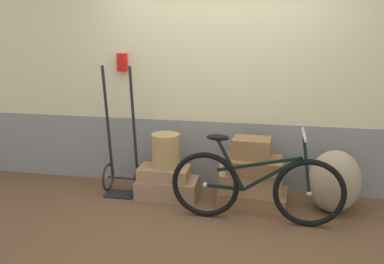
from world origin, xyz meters
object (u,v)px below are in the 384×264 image
(suitcase_1, at_px, (164,173))
(bicycle, at_px, (255,187))
(luggage_trolley, at_px, (122,165))
(suitcase_3, at_px, (249,180))
(suitcase_4, at_px, (254,165))
(wicker_basket, at_px, (166,151))
(suitcase_2, at_px, (253,197))
(burlap_sack, at_px, (334,181))
(suitcase_0, at_px, (167,188))
(suitcase_5, at_px, (252,148))

(suitcase_1, relative_size, bicycle, 0.33)
(suitcase_1, distance_m, luggage_trolley, 0.50)
(suitcase_3, bearing_deg, suitcase_4, -17.88)
(wicker_basket, xyz_separation_m, luggage_trolley, (-0.52, 0.04, -0.21))
(suitcase_2, xyz_separation_m, suitcase_4, (-0.00, 0.00, 0.36))
(luggage_trolley, bearing_deg, burlap_sack, -1.73)
(suitcase_1, bearing_deg, wicker_basket, 35.25)
(bicycle, bearing_deg, suitcase_2, 94.22)
(luggage_trolley, bearing_deg, suitcase_1, -6.26)
(suitcase_0, relative_size, bicycle, 0.40)
(wicker_basket, bearing_deg, suitcase_4, -0.24)
(suitcase_0, xyz_separation_m, luggage_trolley, (-0.53, 0.05, 0.22))
(burlap_sack, distance_m, bicycle, 0.86)
(suitcase_5, bearing_deg, burlap_sack, -1.38)
(suitcase_5, bearing_deg, suitcase_1, -174.56)
(suitcase_4, bearing_deg, suitcase_1, 179.83)
(suitcase_0, xyz_separation_m, suitcase_2, (0.94, 0.00, -0.03))
(suitcase_4, xyz_separation_m, burlap_sack, (0.80, -0.03, -0.11))
(suitcase_3, relative_size, bicycle, 0.38)
(wicker_basket, bearing_deg, luggage_trolley, 175.72)
(suitcase_1, bearing_deg, suitcase_5, 1.02)
(burlap_sack, bearing_deg, suitcase_2, 178.25)
(luggage_trolley, distance_m, burlap_sack, 2.27)
(suitcase_1, xyz_separation_m, wicker_basket, (0.02, 0.02, 0.25))
(suitcase_5, relative_size, luggage_trolley, 0.27)
(suitcase_0, xyz_separation_m, suitcase_5, (0.90, 0.04, 0.50))
(suitcase_2, distance_m, luggage_trolley, 1.49)
(suitcase_2, height_order, wicker_basket, wicker_basket)
(suitcase_1, height_order, suitcase_2, suitcase_1)
(suitcase_5, bearing_deg, bicycle, -78.39)
(wicker_basket, xyz_separation_m, bicycle, (0.98, -0.40, -0.18))
(suitcase_3, relative_size, suitcase_5, 1.64)
(suitcase_5, relative_size, wicker_basket, 1.05)
(burlap_sack, bearing_deg, wicker_basket, 179.03)
(suitcase_1, bearing_deg, suitcase_2, -1.13)
(suitcase_1, bearing_deg, luggage_trolley, 171.98)
(suitcase_2, xyz_separation_m, suitcase_3, (-0.05, 0.01, 0.18))
(suitcase_1, height_order, suitcase_5, suitcase_5)
(wicker_basket, bearing_deg, suitcase_2, -0.31)
(suitcase_4, height_order, bicycle, bicycle)
(suitcase_1, bearing_deg, burlap_sack, -2.21)
(suitcase_3, xyz_separation_m, wicker_basket, (-0.90, -0.01, 0.27))
(suitcase_2, height_order, luggage_trolley, luggage_trolley)
(bicycle, bearing_deg, suitcase_3, 101.00)
(suitcase_1, distance_m, suitcase_2, 0.99)
(suitcase_4, bearing_deg, suitcase_0, 179.34)
(suitcase_4, xyz_separation_m, wicker_basket, (-0.95, 0.00, 0.10))
(suitcase_2, bearing_deg, suitcase_5, 143.39)
(suitcase_1, height_order, wicker_basket, wicker_basket)
(suitcase_3, height_order, burlap_sack, burlap_sack)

